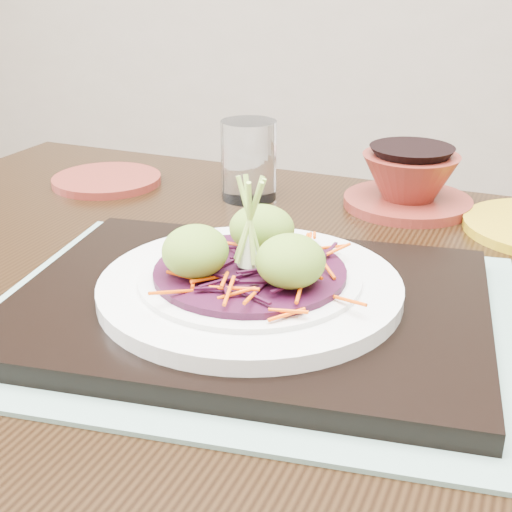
% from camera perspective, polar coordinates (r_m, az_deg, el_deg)
% --- Properties ---
extents(dining_table, '(1.27, 0.94, 0.73)m').
position_cam_1_polar(dining_table, '(0.70, 3.10, -10.66)').
color(dining_table, black).
rests_on(dining_table, ground).
extents(placemat, '(0.46, 0.36, 0.00)m').
position_cam_1_polar(placemat, '(0.62, -0.47, -4.77)').
color(placemat, gray).
rests_on(placemat, dining_table).
extents(serving_tray, '(0.40, 0.30, 0.02)m').
position_cam_1_polar(serving_tray, '(0.61, -0.48, -3.87)').
color(serving_tray, black).
rests_on(serving_tray, placemat).
extents(white_plate, '(0.26, 0.26, 0.02)m').
position_cam_1_polar(white_plate, '(0.61, -0.48, -2.39)').
color(white_plate, silver).
rests_on(white_plate, serving_tray).
extents(cabbage_bed, '(0.16, 0.16, 0.01)m').
position_cam_1_polar(cabbage_bed, '(0.60, -0.49, -1.27)').
color(cabbage_bed, '#360A21').
rests_on(cabbage_bed, white_plate).
extents(carrot_julienne, '(0.20, 0.20, 0.01)m').
position_cam_1_polar(carrot_julienne, '(0.60, -0.49, -0.57)').
color(carrot_julienne, '#EB4B04').
rests_on(carrot_julienne, cabbage_bed).
extents(guacamole_scoops, '(0.14, 0.13, 0.04)m').
position_cam_1_polar(guacamole_scoops, '(0.59, -0.51, 0.74)').
color(guacamole_scoops, '#598227').
rests_on(guacamole_scoops, cabbage_bed).
extents(scallion_garnish, '(0.06, 0.06, 0.09)m').
position_cam_1_polar(scallion_garnish, '(0.58, -0.50, 2.55)').
color(scallion_garnish, '#9AC24D').
rests_on(scallion_garnish, cabbage_bed).
extents(terracotta_side_plate, '(0.20, 0.20, 0.01)m').
position_cam_1_polar(terracotta_side_plate, '(1.00, -11.85, 5.97)').
color(terracotta_side_plate, maroon).
rests_on(terracotta_side_plate, dining_table).
extents(water_glass, '(0.09, 0.09, 0.10)m').
position_cam_1_polar(water_glass, '(0.90, -0.58, 7.66)').
color(water_glass, white).
rests_on(water_glass, dining_table).
extents(terracotta_bowl_set, '(0.18, 0.18, 0.07)m').
position_cam_1_polar(terracotta_bowl_set, '(0.90, 12.14, 5.67)').
color(terracotta_bowl_set, maroon).
rests_on(terracotta_bowl_set, dining_table).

